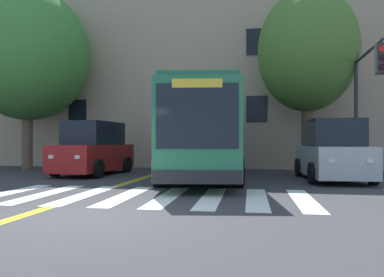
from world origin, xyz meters
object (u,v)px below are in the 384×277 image
Objects in this scene: car_silver_far_lane at (332,152)px; car_teal_behind_bus at (237,151)px; car_red_near_lane at (94,150)px; street_tree_curbside_large at (307,51)px; city_bus at (200,132)px; traffic_light_near_corner at (366,87)px; street_tree_curbside_small at (28,55)px.

car_silver_far_lane reaches higher than car_teal_behind_bus.
car_red_near_lane is 10.80m from street_tree_curbside_large.
street_tree_curbside_large reaches higher than car_silver_far_lane.
city_bus is 1.35× the size of street_tree_curbside_large.
car_silver_far_lane is at bearing -172.08° from traffic_light_near_corner.
car_teal_behind_bus is (5.78, 9.49, -0.28)m from car_red_near_lane.
street_tree_curbside_small is at bearing 169.21° from car_silver_far_lane.
street_tree_curbside_small is (-4.76, 2.16, 4.96)m from car_red_near_lane.
city_bus is 10.78m from street_tree_curbside_small.
traffic_light_near_corner is 0.63× the size of street_tree_curbside_large.
car_red_near_lane is 7.21m from street_tree_curbside_small.
street_tree_curbside_large is at bearing 1.03° from street_tree_curbside_small.
traffic_light_near_corner is at bearing -61.14° from car_teal_behind_bus.
car_red_near_lane is 1.22× the size of car_teal_behind_bus.
street_tree_curbside_small is (-16.04, 2.64, 2.51)m from traffic_light_near_corner.
street_tree_curbside_large is (9.48, 2.42, 4.58)m from car_red_near_lane.
car_silver_far_lane is 1.23× the size of car_teal_behind_bus.
car_teal_behind_bus is 13.87m from street_tree_curbside_small.
car_teal_behind_bus is 9.34m from street_tree_curbside_large.
car_teal_behind_bus is at bearing 112.62° from car_silver_far_lane.
city_bus is 6.65m from traffic_light_near_corner.
car_silver_far_lane is 2.78m from traffic_light_near_corner.
car_silver_far_lane is at bearing -3.75° from car_red_near_lane.
traffic_light_near_corner is at bearing 7.92° from car_silver_far_lane.
car_silver_far_lane is 5.56m from street_tree_curbside_large.
city_bus is 6.58m from street_tree_curbside_large.
car_teal_behind_bus is at bearing 58.64° from car_red_near_lane.
traffic_light_near_corner reaches higher than car_teal_behind_bus.
traffic_light_near_corner is (6.42, -0.20, 1.70)m from city_bus.
street_tree_curbside_small is at bearing -178.97° from street_tree_curbside_large.
car_teal_behind_bus is 11.70m from traffic_light_near_corner.
street_tree_curbside_large is (3.70, -7.07, 4.86)m from car_teal_behind_bus.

